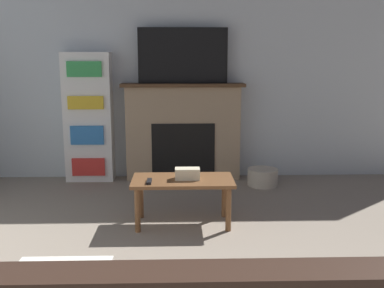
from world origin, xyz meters
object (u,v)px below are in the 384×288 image
(tv, at_px, (183,56))
(storage_basket, at_px, (263,177))
(fireplace, at_px, (183,131))
(coffee_table, at_px, (183,186))
(bookshelf, at_px, (89,118))

(tv, height_order, storage_basket, tv)
(fireplace, height_order, coffee_table, fireplace)
(fireplace, relative_size, bookshelf, 0.96)
(storage_basket, bearing_deg, coffee_table, -128.10)
(storage_basket, bearing_deg, bookshelf, 171.11)
(fireplace, relative_size, tv, 1.40)
(fireplace, xyz_separation_m, coffee_table, (-0.02, -1.57, -0.24))
(tv, distance_m, bookshelf, 1.36)
(coffee_table, bearing_deg, storage_basket, 51.90)
(fireplace, relative_size, coffee_table, 1.64)
(fireplace, distance_m, tv, 0.92)
(coffee_table, xyz_separation_m, bookshelf, (-1.13, 1.55, 0.42))
(bookshelf, distance_m, storage_basket, 2.21)
(coffee_table, height_order, storage_basket, coffee_table)
(fireplace, height_order, tv, tv)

